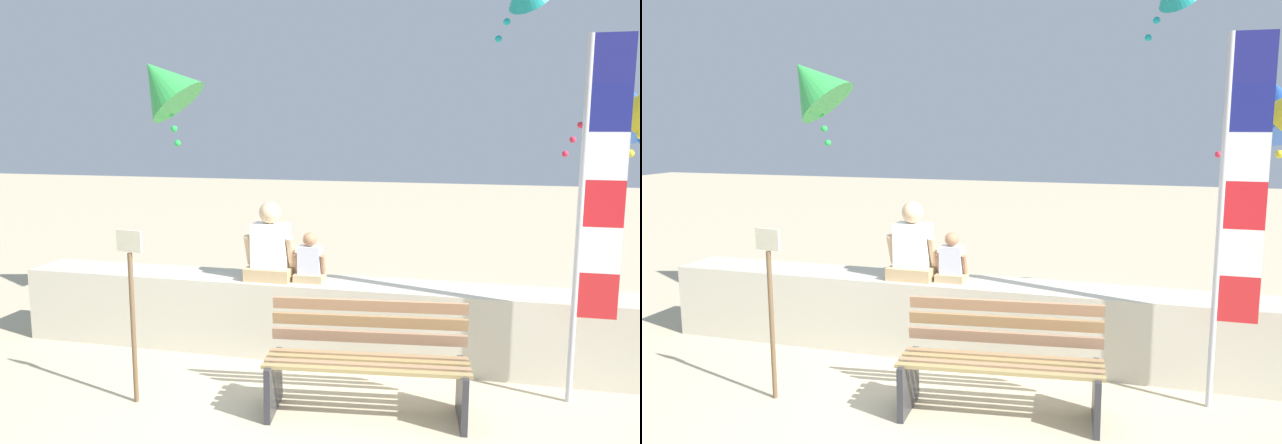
{
  "view_description": "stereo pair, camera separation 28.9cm",
  "coord_description": "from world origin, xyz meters",
  "views": [
    {
      "loc": [
        1.18,
        -4.63,
        2.36
      ],
      "look_at": [
        -0.3,
        1.4,
        1.37
      ],
      "focal_mm": 35.63,
      "sensor_mm": 36.0,
      "label": 1
    },
    {
      "loc": [
        1.46,
        -4.56,
        2.36
      ],
      "look_at": [
        -0.3,
        1.4,
        1.37
      ],
      "focal_mm": 35.63,
      "sensor_mm": 36.0,
      "label": 2
    }
  ],
  "objects": [
    {
      "name": "person_child",
      "position": [
        -0.4,
        1.36,
        0.96
      ],
      "size": [
        0.32,
        0.24,
        0.5
      ],
      "color": "tan",
      "rests_on": "seawall_ledge"
    },
    {
      "name": "flag_banner",
      "position": [
        2.12,
        0.82,
        1.74
      ],
      "size": [
        0.36,
        0.05,
        3.04
      ],
      "color": "#B7B7BC",
      "rests_on": "ground"
    },
    {
      "name": "kite_red",
      "position": [
        2.54,
        3.62,
        2.65
      ],
      "size": [
        0.59,
        0.59,
        0.98
      ],
      "color": "red"
    },
    {
      "name": "ground_plane",
      "position": [
        0.0,
        0.0,
        0.0
      ],
      "size": [
        40.0,
        40.0,
        0.0
      ],
      "primitive_type": "plane",
      "color": "#C3B491"
    },
    {
      "name": "person_adult",
      "position": [
        -0.81,
        1.36,
        1.08
      ],
      "size": [
        0.52,
        0.38,
        0.79
      ],
      "color": "tan",
      "rests_on": "seawall_ledge"
    },
    {
      "name": "sign_post",
      "position": [
        -1.55,
        -0.06,
        0.87
      ],
      "size": [
        0.24,
        0.05,
        1.48
      ],
      "color": "brown",
      "rests_on": "ground"
    },
    {
      "name": "kite_green",
      "position": [
        -2.46,
        2.38,
        2.8
      ],
      "size": [
        1.03,
        0.86,
        1.23
      ],
      "color": "green"
    },
    {
      "name": "park_bench",
      "position": [
        0.38,
        0.23,
        0.42
      ],
      "size": [
        1.69,
        0.79,
        0.88
      ],
      "color": "#9B8451",
      "rests_on": "ground"
    },
    {
      "name": "seawall_ledge",
      "position": [
        0.0,
        1.4,
        0.39
      ],
      "size": [
        6.98,
        0.59,
        0.77
      ],
      "primitive_type": "cube",
      "color": "beige",
      "rests_on": "ground"
    }
  ]
}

